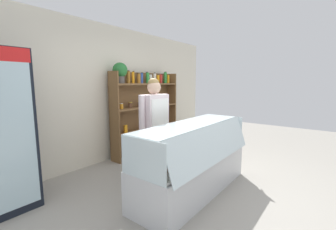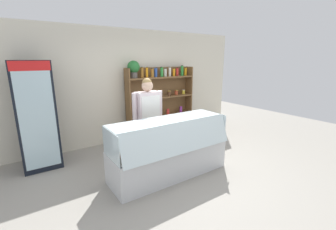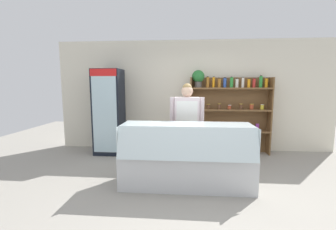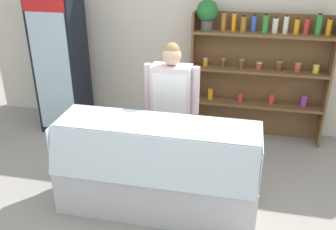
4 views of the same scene
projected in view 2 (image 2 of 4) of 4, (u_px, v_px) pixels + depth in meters
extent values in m
plane|color=gray|center=(178.00, 172.00, 4.07)|extent=(12.00, 12.00, 0.00)
cube|color=silver|center=(125.00, 86.00, 5.50)|extent=(6.80, 0.10, 2.70)
cube|color=black|center=(36.00, 116.00, 4.08)|extent=(0.64, 0.58, 1.98)
cube|color=silver|center=(38.00, 120.00, 3.85)|extent=(0.56, 0.01, 1.78)
cube|color=red|center=(30.00, 66.00, 3.62)|extent=(0.60, 0.01, 0.16)
cylinder|color=#2D8C38|center=(32.00, 157.00, 3.97)|extent=(0.07, 0.07, 0.14)
cylinder|color=red|center=(43.00, 154.00, 4.06)|extent=(0.06, 0.06, 0.16)
cylinder|color=purple|center=(53.00, 152.00, 4.16)|extent=(0.05, 0.05, 0.14)
cylinder|color=purple|center=(26.00, 128.00, 3.83)|extent=(0.06, 0.06, 0.16)
cylinder|color=purple|center=(34.00, 126.00, 3.89)|extent=(0.06, 0.06, 0.20)
cylinder|color=#2D8C38|center=(43.00, 125.00, 3.97)|extent=(0.06, 0.06, 0.17)
cylinder|color=#3356B2|center=(51.00, 125.00, 4.04)|extent=(0.06, 0.06, 0.15)
cylinder|color=silver|center=(22.00, 97.00, 3.71)|extent=(0.06, 0.06, 0.17)
cylinder|color=silver|center=(34.00, 95.00, 3.80)|extent=(0.07, 0.07, 0.19)
cylinder|color=purple|center=(45.00, 94.00, 3.89)|extent=(0.06, 0.06, 0.21)
cube|color=brown|center=(158.00, 102.00, 5.94)|extent=(1.87, 0.02, 1.80)
cube|color=brown|center=(128.00, 107.00, 5.32)|extent=(0.03, 0.28, 1.80)
cube|color=brown|center=(189.00, 99.00, 6.33)|extent=(0.03, 0.28, 1.80)
cube|color=brown|center=(161.00, 116.00, 5.91)|extent=(1.81, 0.28, 0.04)
cube|color=brown|center=(161.00, 97.00, 5.79)|extent=(1.81, 0.28, 0.04)
cube|color=brown|center=(161.00, 77.00, 5.67)|extent=(1.81, 0.28, 0.04)
cylinder|color=#4C4742|center=(134.00, 75.00, 5.24)|extent=(0.17, 0.17, 0.13)
sphere|color=#23692D|center=(134.00, 67.00, 5.19)|extent=(0.29, 0.29, 0.29)
cylinder|color=#9E6623|center=(142.00, 73.00, 5.35)|extent=(0.07, 0.07, 0.24)
cylinder|color=black|center=(142.00, 67.00, 5.32)|extent=(0.05, 0.05, 0.02)
cylinder|color=orange|center=(147.00, 72.00, 5.43)|extent=(0.06, 0.06, 0.24)
cylinder|color=black|center=(147.00, 67.00, 5.39)|extent=(0.04, 0.04, 0.02)
cylinder|color=#9E6623|center=(152.00, 73.00, 5.47)|extent=(0.07, 0.07, 0.20)
cylinder|color=black|center=(152.00, 68.00, 5.47)|extent=(0.05, 0.05, 0.02)
cylinder|color=#3356B2|center=(156.00, 72.00, 5.59)|extent=(0.08, 0.08, 0.22)
cylinder|color=black|center=(156.00, 68.00, 5.54)|extent=(0.05, 0.05, 0.02)
cylinder|color=#2D8C38|center=(162.00, 72.00, 5.63)|extent=(0.07, 0.07, 0.23)
cylinder|color=black|center=(161.00, 67.00, 5.61)|extent=(0.05, 0.05, 0.02)
cylinder|color=silver|center=(165.00, 73.00, 5.73)|extent=(0.08, 0.08, 0.19)
cylinder|color=black|center=(166.00, 68.00, 5.69)|extent=(0.05, 0.05, 0.02)
cylinder|color=silver|center=(170.00, 72.00, 5.78)|extent=(0.06, 0.06, 0.22)
cylinder|color=black|center=(170.00, 67.00, 5.76)|extent=(0.04, 0.04, 0.02)
cylinder|color=orange|center=(174.00, 72.00, 5.88)|extent=(0.07, 0.07, 0.19)
cylinder|color=black|center=(174.00, 68.00, 5.84)|extent=(0.04, 0.04, 0.02)
cylinder|color=red|center=(177.00, 72.00, 5.95)|extent=(0.07, 0.07, 0.20)
cylinder|color=black|center=(178.00, 68.00, 5.90)|extent=(0.04, 0.04, 0.02)
cylinder|color=#2D8C38|center=(182.00, 71.00, 6.00)|extent=(0.08, 0.08, 0.26)
cylinder|color=black|center=(182.00, 66.00, 5.97)|extent=(0.05, 0.05, 0.02)
cylinder|color=orange|center=(185.00, 72.00, 6.09)|extent=(0.07, 0.07, 0.21)
cylinder|color=black|center=(186.00, 67.00, 6.05)|extent=(0.05, 0.05, 0.02)
cylinder|color=orange|center=(135.00, 97.00, 5.37)|extent=(0.07, 0.07, 0.10)
cylinder|color=silver|center=(135.00, 95.00, 5.36)|extent=(0.07, 0.07, 0.01)
cylinder|color=brown|center=(144.00, 96.00, 5.52)|extent=(0.08, 0.08, 0.11)
cylinder|color=gold|center=(144.00, 94.00, 5.49)|extent=(0.08, 0.08, 0.01)
cylinder|color=brown|center=(153.00, 95.00, 5.63)|extent=(0.08, 0.08, 0.12)
cylinder|color=gold|center=(153.00, 93.00, 5.62)|extent=(0.08, 0.08, 0.01)
cylinder|color=#BF4C2D|center=(161.00, 95.00, 5.78)|extent=(0.08, 0.08, 0.09)
cylinder|color=silver|center=(161.00, 93.00, 5.76)|extent=(0.08, 0.08, 0.01)
cylinder|color=brown|center=(169.00, 93.00, 5.91)|extent=(0.08, 0.08, 0.11)
cylinder|color=gold|center=(169.00, 91.00, 5.90)|extent=(0.09, 0.09, 0.01)
cylinder|color=#BF4C2D|center=(176.00, 93.00, 6.05)|extent=(0.08, 0.08, 0.11)
cylinder|color=gold|center=(177.00, 90.00, 6.03)|extent=(0.09, 0.09, 0.01)
cylinder|color=yellow|center=(184.00, 92.00, 6.17)|extent=(0.08, 0.08, 0.10)
cylinder|color=silver|center=(184.00, 90.00, 6.16)|extent=(0.08, 0.08, 0.01)
cube|color=orange|center=(139.00, 116.00, 5.54)|extent=(0.07, 0.05, 0.16)
cube|color=red|center=(154.00, 114.00, 5.78)|extent=(0.06, 0.04, 0.12)
cube|color=red|center=(168.00, 112.00, 6.01)|extent=(0.07, 0.04, 0.15)
cube|color=purple|center=(181.00, 109.00, 6.24)|extent=(0.07, 0.04, 0.16)
cube|color=silver|center=(169.00, 160.00, 3.96)|extent=(2.09, 0.69, 0.55)
cube|color=white|center=(169.00, 144.00, 3.88)|extent=(2.03, 0.63, 0.03)
cube|color=silver|center=(181.00, 138.00, 3.57)|extent=(2.05, 0.16, 0.47)
cube|color=silver|center=(167.00, 120.00, 3.82)|extent=(2.05, 0.53, 0.01)
cube|color=silver|center=(111.00, 146.00, 3.27)|extent=(0.01, 0.65, 0.45)
cube|color=silver|center=(213.00, 123.00, 4.40)|extent=(0.01, 0.65, 0.45)
cube|color=tan|center=(120.00, 152.00, 3.47)|extent=(0.16, 0.11, 0.04)
cube|color=white|center=(126.00, 156.00, 3.30)|extent=(0.05, 0.03, 0.02)
cube|color=beige|center=(135.00, 148.00, 3.60)|extent=(0.16, 0.13, 0.05)
cube|color=white|center=(141.00, 152.00, 3.44)|extent=(0.05, 0.03, 0.02)
cube|color=tan|center=(148.00, 145.00, 3.74)|extent=(0.17, 0.13, 0.04)
cube|color=white|center=(154.00, 149.00, 3.57)|extent=(0.05, 0.03, 0.02)
cube|color=tan|center=(160.00, 142.00, 3.87)|extent=(0.16, 0.11, 0.06)
cube|color=white|center=(167.00, 146.00, 3.71)|extent=(0.05, 0.03, 0.02)
cube|color=tan|center=(172.00, 139.00, 4.01)|extent=(0.16, 0.11, 0.04)
cube|color=white|center=(179.00, 143.00, 3.84)|extent=(0.05, 0.03, 0.02)
cube|color=tan|center=(183.00, 136.00, 4.14)|extent=(0.17, 0.13, 0.05)
cube|color=white|center=(190.00, 140.00, 3.98)|extent=(0.05, 0.03, 0.02)
cube|color=tan|center=(193.00, 134.00, 4.28)|extent=(0.16, 0.11, 0.05)
cube|color=white|center=(201.00, 137.00, 4.11)|extent=(0.05, 0.03, 0.02)
cube|color=tan|center=(203.00, 132.00, 4.41)|extent=(0.16, 0.12, 0.05)
cube|color=white|center=(210.00, 135.00, 4.24)|extent=(0.05, 0.03, 0.02)
cylinder|color=tan|center=(125.00, 153.00, 3.31)|extent=(0.17, 0.16, 0.14)
cylinder|color=#A35B4C|center=(138.00, 149.00, 3.43)|extent=(0.20, 0.18, 0.15)
cylinder|color=tan|center=(151.00, 147.00, 3.55)|extent=(0.19, 0.16, 0.14)
cylinder|color=white|center=(195.00, 133.00, 4.07)|extent=(0.07, 0.07, 0.23)
cylinder|color=white|center=(199.00, 133.00, 4.13)|extent=(0.07, 0.07, 0.19)
cylinder|color=#2D2D38|center=(144.00, 143.00, 4.47)|extent=(0.13, 0.13, 0.76)
cylinder|color=#2D2D38|center=(153.00, 141.00, 4.58)|extent=(0.13, 0.13, 0.76)
cube|color=silver|center=(148.00, 108.00, 4.35)|extent=(0.46, 0.24, 0.63)
cube|color=white|center=(151.00, 126.00, 4.33)|extent=(0.39, 0.01, 1.18)
cylinder|color=silver|center=(135.00, 108.00, 4.19)|extent=(0.09, 0.09, 0.57)
cylinder|color=silver|center=(160.00, 105.00, 4.50)|extent=(0.09, 0.09, 0.57)
sphere|color=#D8AD8E|center=(147.00, 86.00, 4.25)|extent=(0.22, 0.22, 0.22)
sphere|color=#997A47|center=(147.00, 83.00, 4.24)|extent=(0.18, 0.18, 0.18)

